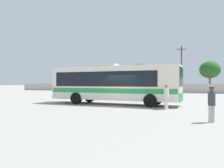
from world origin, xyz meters
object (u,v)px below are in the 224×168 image
object	(u,v)px
roadside_tree_left	(106,75)
roadside_tree_midright	(210,70)
parked_car_leftmost_dark_blue	(119,89)
passenger_waiting_on_apron	(212,102)
roadside_tree_midleft	(140,72)
utility_pole_near	(181,68)
parked_car_second_white	(147,89)
attendant_by_bus_door	(166,95)
coach_bus_cream_green	(113,83)

from	to	relation	value
roadside_tree_left	roadside_tree_midright	bearing A→B (deg)	6.76
parked_car_leftmost_dark_blue	roadside_tree_midright	size ratio (longest dim) A/B	0.73
passenger_waiting_on_apron	roadside_tree_midleft	distance (m)	41.67
passenger_waiting_on_apron	roadside_tree_midright	bearing A→B (deg)	92.21
utility_pole_near	roadside_tree_midleft	world-z (taller)	utility_pole_near
roadside_tree_left	roadside_tree_midright	size ratio (longest dim) A/B	0.84
parked_car_second_white	roadside_tree_midleft	xyz separation A→B (m)	(-4.46, 9.67, 3.76)
passenger_waiting_on_apron	roadside_tree_midleft	xyz separation A→B (m)	(-16.35, 38.17, 3.55)
parked_car_second_white	roadside_tree_left	distance (m)	13.64
attendant_by_bus_door	parked_car_second_white	xyz separation A→B (m)	(-8.83, 24.22, -0.24)
roadside_tree_midright	roadside_tree_midleft	bearing A→B (deg)	176.69
passenger_waiting_on_apron	roadside_tree_left	bearing A→B (deg)	124.33
roadside_tree_midleft	roadside_tree_midright	size ratio (longest dim) A/B	1.03
roadside_tree_left	roadside_tree_midright	distance (m)	22.41
coach_bus_cream_green	parked_car_second_white	world-z (taller)	coach_bus_cream_green
roadside_tree_left	roadside_tree_midleft	world-z (taller)	roadside_tree_midleft
roadside_tree_left	roadside_tree_midleft	bearing A→B (deg)	25.50
coach_bus_cream_green	roadside_tree_left	size ratio (longest dim) A/B	2.18
utility_pole_near	roadside_tree_left	bearing A→B (deg)	177.97
roadside_tree_left	roadside_tree_midleft	distance (m)	8.16
passenger_waiting_on_apron	parked_car_leftmost_dark_blue	distance (m)	32.97
attendant_by_bus_door	utility_pole_near	bearing A→B (deg)	96.54
parked_car_second_white	roadside_tree_midleft	world-z (taller)	roadside_tree_midleft
roadside_tree_midleft	parked_car_leftmost_dark_blue	bearing A→B (deg)	-95.38
coach_bus_cream_green	utility_pole_near	distance (m)	28.15
passenger_waiting_on_apron	roadside_tree_midright	world-z (taller)	roadside_tree_midright
utility_pole_near	parked_car_leftmost_dark_blue	bearing A→B (deg)	-151.03
coach_bus_cream_green	parked_car_second_white	bearing A→B (deg)	99.50
coach_bus_cream_green	passenger_waiting_on_apron	distance (m)	10.22
passenger_waiting_on_apron	utility_pole_near	xyz separation A→B (m)	(-6.47, 34.06, 3.81)
attendant_by_bus_door	roadside_tree_left	size ratio (longest dim) A/B	0.34
roadside_tree_left	utility_pole_near	bearing A→B (deg)	-2.03
coach_bus_cream_green	utility_pole_near	size ratio (longest dim) A/B	1.25
parked_car_second_white	passenger_waiting_on_apron	bearing A→B (deg)	-67.36
attendant_by_bus_door	passenger_waiting_on_apron	xyz separation A→B (m)	(3.06, -4.27, -0.04)
passenger_waiting_on_apron	roadside_tree_left	distance (m)	42.08
coach_bus_cream_green	parked_car_second_white	size ratio (longest dim) A/B	2.51
coach_bus_cream_green	roadside_tree_midright	size ratio (longest dim) A/B	1.83
passenger_waiting_on_apron	utility_pole_near	size ratio (longest dim) A/B	0.18
parked_car_second_white	attendant_by_bus_door	bearing A→B (deg)	-69.97
attendant_by_bus_door	utility_pole_near	distance (m)	30.22
coach_bus_cream_green	utility_pole_near	bearing A→B (deg)	86.58
attendant_by_bus_door	parked_car_second_white	size ratio (longest dim) A/B	0.39
coach_bus_cream_green	parked_car_leftmost_dark_blue	distance (m)	23.82
parked_car_second_white	parked_car_leftmost_dark_blue	bearing A→B (deg)	-175.44
parked_car_leftmost_dark_blue	roadside_tree_midright	distance (m)	18.73
parked_car_leftmost_dark_blue	roadside_tree_left	size ratio (longest dim) A/B	0.87
coach_bus_cream_green	parked_car_leftmost_dark_blue	size ratio (longest dim) A/B	2.50
parked_car_second_white	utility_pole_near	xyz separation A→B (m)	(5.42, 5.56, 4.02)
parked_car_leftmost_dark_blue	utility_pole_near	xyz separation A→B (m)	(10.83, 5.99, 4.00)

